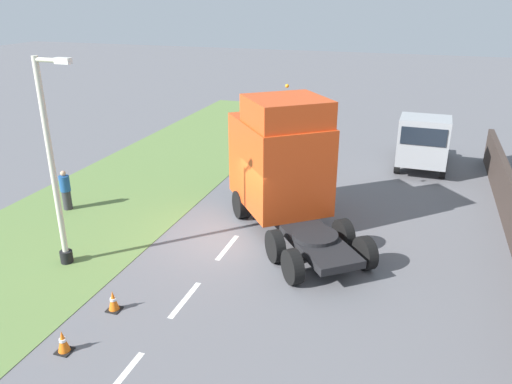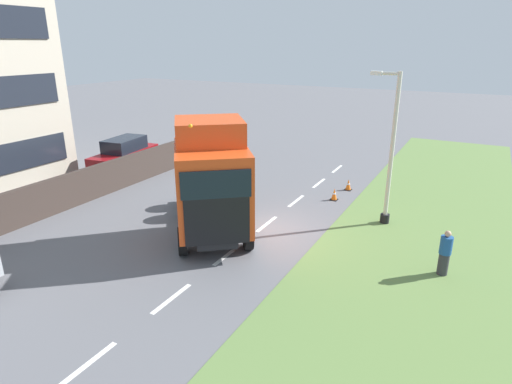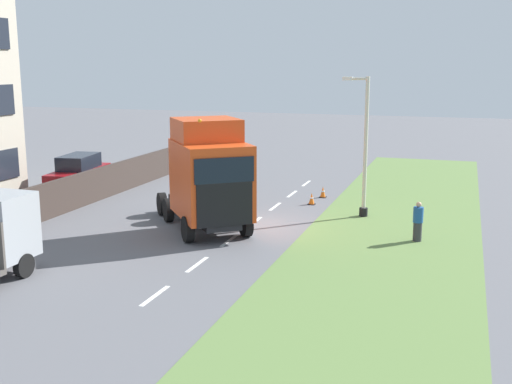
{
  "view_description": "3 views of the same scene",
  "coord_description": "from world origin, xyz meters",
  "px_view_note": "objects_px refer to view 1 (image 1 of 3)",
  "views": [
    {
      "loc": [
        5.52,
        -14.34,
        7.85
      ],
      "look_at": [
        1.18,
        -1.24,
        2.34
      ],
      "focal_mm": 35.0,
      "sensor_mm": 36.0,
      "label": 1
    },
    {
      "loc": [
        -7.52,
        14.33,
        7.31
      ],
      "look_at": [
        -0.43,
        1.08,
        2.07
      ],
      "focal_mm": 30.0,
      "sensor_mm": 36.0,
      "label": 2
    },
    {
      "loc": [
        -8.6,
        25.37,
        6.92
      ],
      "look_at": [
        -0.81,
        1.59,
        1.84
      ],
      "focal_mm": 45.0,
      "sensor_mm": 36.0,
      "label": 3
    }
  ],
  "objects_px": {
    "flatbed_truck": "(423,143)",
    "traffic_cone_lead": "(63,342)",
    "lamp_post": "(56,178)",
    "traffic_cone_trailing": "(113,301)",
    "lorry_cab": "(282,163)",
    "pedestrian": "(66,191)"
  },
  "relations": [
    {
      "from": "lorry_cab",
      "to": "pedestrian",
      "type": "distance_m",
      "value": 8.51
    },
    {
      "from": "flatbed_truck",
      "to": "traffic_cone_lead",
      "type": "height_order",
      "value": "flatbed_truck"
    },
    {
      "from": "lorry_cab",
      "to": "pedestrian",
      "type": "relative_size",
      "value": 4.2
    },
    {
      "from": "traffic_cone_lead",
      "to": "flatbed_truck",
      "type": "bearing_deg",
      "value": 64.32
    },
    {
      "from": "pedestrian",
      "to": "traffic_cone_trailing",
      "type": "distance_m",
      "value": 7.58
    },
    {
      "from": "lorry_cab",
      "to": "flatbed_truck",
      "type": "distance_m",
      "value": 8.89
    },
    {
      "from": "traffic_cone_lead",
      "to": "traffic_cone_trailing",
      "type": "bearing_deg",
      "value": 84.53
    },
    {
      "from": "lorry_cab",
      "to": "pedestrian",
      "type": "height_order",
      "value": "lorry_cab"
    },
    {
      "from": "lamp_post",
      "to": "traffic_cone_trailing",
      "type": "xyz_separation_m",
      "value": [
        2.76,
        -1.72,
        -2.54
      ]
    },
    {
      "from": "lorry_cab",
      "to": "traffic_cone_trailing",
      "type": "height_order",
      "value": "lorry_cab"
    },
    {
      "from": "lamp_post",
      "to": "pedestrian",
      "type": "xyz_separation_m",
      "value": [
        -2.72,
        3.49,
        -2.05
      ]
    },
    {
      "from": "flatbed_truck",
      "to": "traffic_cone_lead",
      "type": "relative_size",
      "value": 8.97
    },
    {
      "from": "flatbed_truck",
      "to": "traffic_cone_lead",
      "type": "xyz_separation_m",
      "value": [
        -7.61,
        -15.83,
        -1.15
      ]
    },
    {
      "from": "lorry_cab",
      "to": "traffic_cone_lead",
      "type": "relative_size",
      "value": 11.48
    },
    {
      "from": "lorry_cab",
      "to": "traffic_cone_trailing",
      "type": "xyz_separation_m",
      "value": [
        -2.78,
        -6.51,
        -2.07
      ]
    },
    {
      "from": "lamp_post",
      "to": "pedestrian",
      "type": "distance_m",
      "value": 4.88
    },
    {
      "from": "lamp_post",
      "to": "lorry_cab",
      "type": "bearing_deg",
      "value": 40.8
    },
    {
      "from": "lamp_post",
      "to": "traffic_cone_lead",
      "type": "relative_size",
      "value": 10.86
    },
    {
      "from": "pedestrian",
      "to": "lamp_post",
      "type": "bearing_deg",
      "value": -52.1
    },
    {
      "from": "pedestrian",
      "to": "traffic_cone_lead",
      "type": "relative_size",
      "value": 2.74
    },
    {
      "from": "lamp_post",
      "to": "traffic_cone_trailing",
      "type": "bearing_deg",
      "value": -31.98
    },
    {
      "from": "flatbed_truck",
      "to": "traffic_cone_trailing",
      "type": "xyz_separation_m",
      "value": [
        -7.44,
        -14.02,
        -1.15
      ]
    }
  ]
}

